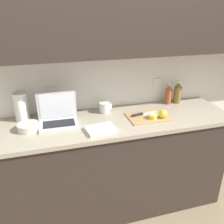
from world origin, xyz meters
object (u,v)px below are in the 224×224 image
(paper_towel_roll, at_px, (21,107))
(bottle_oil_tall, at_px, (178,93))
(knife, at_px, (140,114))
(cutting_board, at_px, (148,117))
(bowl_white, at_px, (28,127))
(laptop, at_px, (58,117))
(measuring_cup, at_px, (105,108))
(lemon_whole_beside, at_px, (163,114))
(bottle_green_soda, at_px, (168,95))
(lemon_half_cut, at_px, (153,116))

(paper_towel_roll, bearing_deg, bottle_oil_tall, 0.22)
(bottle_oil_tall, bearing_deg, knife, -157.04)
(cutting_board, height_order, paper_towel_roll, paper_towel_roll)
(cutting_board, height_order, bowl_white, bowl_white)
(bottle_oil_tall, bearing_deg, cutting_board, -149.49)
(laptop, bearing_deg, bowl_white, -165.99)
(cutting_board, distance_m, measuring_cup, 0.39)
(knife, relative_size, bowl_white, 1.54)
(knife, bearing_deg, bottle_oil_tall, 10.68)
(lemon_whole_beside, relative_size, bottle_green_soda, 0.34)
(bowl_white, bearing_deg, paper_towel_roll, 104.12)
(bottle_oil_tall, bearing_deg, measuring_cup, -177.08)
(measuring_cup, bearing_deg, cutting_board, -31.51)
(cutting_board, xyz_separation_m, knife, (-0.06, 0.04, 0.01))
(paper_towel_roll, bearing_deg, cutting_board, -12.94)
(measuring_cup, distance_m, bowl_white, 0.67)
(knife, xyz_separation_m, bowl_white, (-0.92, -0.01, 0.01))
(lemon_half_cut, xyz_separation_m, paper_towel_roll, (-1.05, 0.28, 0.09))
(bowl_white, bearing_deg, laptop, 12.66)
(laptop, xyz_separation_m, cutting_board, (0.75, -0.09, -0.06))
(lemon_whole_beside, distance_m, bottle_green_soda, 0.37)
(lemon_whole_beside, xyz_separation_m, bowl_white, (-1.09, 0.10, -0.02))
(knife, relative_size, lemon_whole_beside, 3.63)
(laptop, distance_m, bottle_green_soda, 1.08)
(cutting_board, relative_size, bowl_white, 2.11)
(lemon_half_cut, height_order, lemon_whole_beside, lemon_whole_beside)
(bottle_green_soda, height_order, bottle_oil_tall, bottle_oil_tall)
(lemon_half_cut, distance_m, lemon_whole_beside, 0.09)
(laptop, relative_size, lemon_whole_beside, 4.47)
(knife, height_order, bowl_white, bowl_white)
(lemon_half_cut, bearing_deg, bottle_oil_tall, 36.49)
(bottle_oil_tall, distance_m, measuring_cup, 0.75)
(lemon_half_cut, bearing_deg, knife, 131.28)
(bottle_green_soda, xyz_separation_m, bowl_white, (-1.30, -0.21, -0.07))
(cutting_board, distance_m, lemon_half_cut, 0.06)
(bottle_oil_tall, bearing_deg, bottle_green_soda, 180.00)
(knife, bearing_deg, lemon_whole_beside, -44.98)
(lemon_whole_beside, height_order, paper_towel_roll, paper_towel_roll)
(laptop, bearing_deg, cutting_board, -5.44)
(lemon_whole_beside, xyz_separation_m, bottle_oil_tall, (0.31, 0.30, 0.06))
(lemon_half_cut, xyz_separation_m, measuring_cup, (-0.35, 0.25, 0.02))
(bottle_green_soda, bearing_deg, lemon_whole_beside, -124.45)
(cutting_board, xyz_separation_m, bowl_white, (-0.98, 0.04, 0.02))
(knife, xyz_separation_m, lemon_half_cut, (0.08, -0.09, 0.01))
(bottle_oil_tall, bearing_deg, lemon_half_cut, -143.51)
(measuring_cup, height_order, paper_towel_roll, paper_towel_roll)
(lemon_whole_beside, height_order, measuring_cup, measuring_cup)
(lemon_half_cut, bearing_deg, bowl_white, 175.19)
(cutting_board, bearing_deg, paper_towel_roll, 167.06)
(measuring_cup, bearing_deg, bottle_oil_tall, 2.92)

